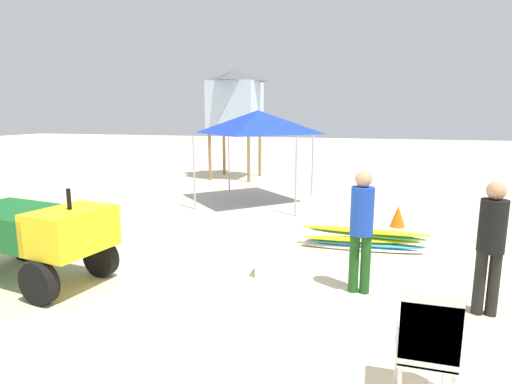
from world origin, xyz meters
TOP-DOWN VIEW (x-y plane):
  - ground at (0.00, 0.00)m, footprint 80.00×80.00m
  - utility_cart at (-3.22, 0.46)m, footprint 2.71×1.64m
  - stacked_plastic_chairs at (2.20, -0.92)m, footprint 0.48×0.48m
  - surfboard_pile at (1.54, 3.39)m, footprint 2.39×0.61m
  - lifeguard_near_center at (3.13, 1.13)m, footprint 0.32×0.32m
  - lifeguard_far_right at (1.55, 1.38)m, footprint 0.32×0.32m
  - popup_canopy at (-1.55, 7.01)m, footprint 2.79×2.79m
  - lifeguard_tower at (-3.65, 11.21)m, footprint 1.98×1.98m
  - traffic_cone_near at (2.25, 5.27)m, footprint 0.34×0.34m
  - cooler_box at (0.25, 1.63)m, footprint 0.54×0.35m

SIDE VIEW (x-z plane):
  - ground at x=0.00m, z-range 0.00..0.00m
  - surfboard_pile at x=1.54m, z-range 0.00..0.40m
  - cooler_box at x=0.25m, z-range 0.00..0.40m
  - traffic_cone_near at x=2.25m, z-range 0.00..0.49m
  - stacked_plastic_chairs at x=2.20m, z-range 0.10..1.21m
  - utility_cart at x=-3.22m, z-range 0.03..1.53m
  - lifeguard_near_center at x=3.13m, z-range 0.13..1.86m
  - lifeguard_far_right at x=1.55m, z-range 0.14..1.91m
  - popup_canopy at x=-1.55m, z-range 0.98..3.61m
  - lifeguard_tower at x=-3.65m, z-range 0.97..5.16m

